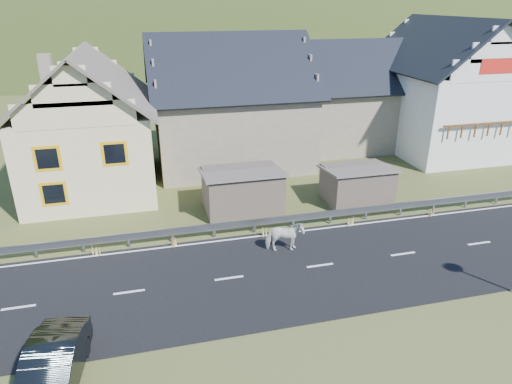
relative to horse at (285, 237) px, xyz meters
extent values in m
plane|color=#3A461E|center=(1.13, -1.59, -0.76)|extent=(160.00, 160.00, 0.00)
cube|color=black|center=(1.13, -1.59, -0.74)|extent=(60.00, 7.00, 0.04)
cube|color=silver|center=(1.13, -1.59, -0.71)|extent=(60.00, 6.60, 0.01)
cube|color=#93969B|center=(1.13, 2.09, -0.18)|extent=(28.00, 0.08, 0.34)
cube|color=#93969B|center=(-10.87, 2.11, -0.41)|extent=(0.10, 0.06, 0.70)
cube|color=#93969B|center=(-8.87, 2.11, -0.41)|extent=(0.10, 0.06, 0.70)
cube|color=#93969B|center=(-6.87, 2.11, -0.41)|extent=(0.10, 0.06, 0.70)
cube|color=#93969B|center=(-4.87, 2.11, -0.41)|extent=(0.10, 0.06, 0.70)
cube|color=#93969B|center=(-2.87, 2.11, -0.41)|extent=(0.10, 0.06, 0.70)
cube|color=#93969B|center=(-0.87, 2.11, -0.41)|extent=(0.10, 0.06, 0.70)
cube|color=#93969B|center=(1.13, 2.11, -0.41)|extent=(0.10, 0.06, 0.70)
cube|color=#93969B|center=(3.13, 2.11, -0.41)|extent=(0.10, 0.06, 0.70)
cube|color=#93969B|center=(5.13, 2.11, -0.41)|extent=(0.10, 0.06, 0.70)
cube|color=#93969B|center=(7.13, 2.11, -0.41)|extent=(0.10, 0.06, 0.70)
cube|color=#93969B|center=(9.13, 2.11, -0.41)|extent=(0.10, 0.06, 0.70)
cube|color=#93969B|center=(11.13, 2.11, -0.41)|extent=(0.10, 0.06, 0.70)
cube|color=#93969B|center=(13.13, 2.11, -0.41)|extent=(0.10, 0.06, 0.70)
cube|color=#68584D|center=(-0.87, 4.91, 0.34)|extent=(4.30, 3.30, 2.40)
cube|color=#68584D|center=(5.63, 4.41, 0.24)|extent=(3.80, 2.90, 2.20)
cube|color=beige|center=(-8.87, 10.41, 1.74)|extent=(7.00, 9.00, 5.00)
cube|color=#EBA60E|center=(-10.47, 5.91, 2.64)|extent=(1.30, 0.12, 1.30)
cube|color=#EBA60E|center=(-7.27, 5.91, 2.64)|extent=(1.30, 0.12, 1.30)
cube|color=#EBA60E|center=(-10.47, 5.91, 0.74)|extent=(1.30, 0.12, 1.30)
cube|color=gray|center=(-10.87, 11.91, 5.80)|extent=(0.70, 0.70, 2.40)
cube|color=gray|center=(0.13, 13.41, 1.74)|extent=(10.00, 9.00, 5.00)
cube|color=gray|center=(10.13, 15.41, 1.54)|extent=(9.00, 8.00, 4.60)
cube|color=white|center=(16.13, 12.41, 2.24)|extent=(8.00, 10.00, 6.00)
cube|color=red|center=(16.13, 7.38, 6.04)|extent=(2.60, 0.06, 0.90)
cube|color=brown|center=(16.13, 7.16, 2.44)|extent=(6.80, 0.12, 0.12)
ellipsoid|color=#243614|center=(6.13, 178.41, -20.76)|extent=(440.00, 280.00, 260.00)
imported|color=silver|center=(0.00, 0.00, 0.00)|extent=(1.02, 1.79, 1.43)
imported|color=black|center=(-8.96, -5.99, -0.06)|extent=(1.91, 4.37, 1.40)
camera|label=1|loc=(-5.66, -17.30, 9.90)|focal=32.00mm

